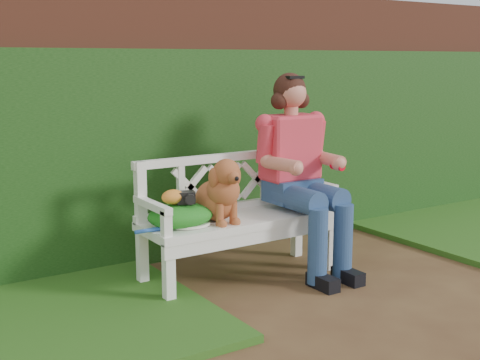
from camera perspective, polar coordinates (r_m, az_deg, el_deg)
ground at (r=4.58m, az=12.90°, el=-10.31°), size 60.00×60.00×0.00m
brick_wall at (r=5.78m, az=-0.28°, el=5.52°), size 10.00×0.30×2.20m
ivy_hedge at (r=5.63m, az=0.94°, el=2.81°), size 10.00×0.18×1.70m
garden_bench at (r=4.82m, az=0.00°, el=-5.97°), size 1.64×0.80×0.48m
seated_woman at (r=4.96m, az=4.87°, el=0.85°), size 0.82×0.99×1.56m
dog at (r=4.55m, az=-1.96°, el=-0.79°), size 0.34×0.45×0.47m
tennis_racket at (r=4.47m, az=-4.83°, el=-3.96°), size 0.64×0.47×0.03m
green_bag at (r=4.47m, az=-5.29°, el=-3.09°), size 0.55×0.47×0.16m
camera_item at (r=4.44m, az=-4.85°, el=-1.55°), size 0.15×0.13×0.08m
baseball_glove at (r=4.42m, az=-5.99°, el=-1.51°), size 0.19×0.16×0.10m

